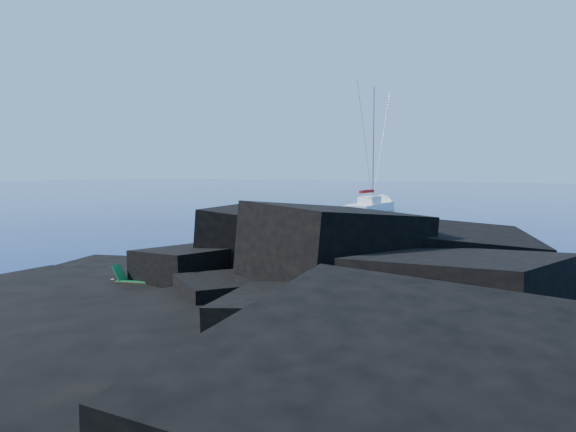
# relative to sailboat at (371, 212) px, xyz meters

# --- Properties ---
(headland) EXTENTS (24.00, 24.00, 3.60)m
(headland) POSITION_rel_sailboat_xyz_m (17.76, -41.62, 0.00)
(headland) COLOR black
(headland) RESTS_ON ground
(beach) EXTENTS (9.08, 6.86, 0.70)m
(beach) POSITION_rel_sailboat_xyz_m (9.26, -44.12, 0.00)
(beach) COLOR black
(beach) RESTS_ON ground
(surf_foam) EXTENTS (10.00, 8.00, 0.06)m
(surf_foam) POSITION_rel_sailboat_xyz_m (9.76, -39.62, 0.00)
(surf_foam) COLOR white
(surf_foam) RESTS_ON ground
(sailboat) EXTENTS (4.32, 13.34, 13.73)m
(sailboat) POSITION_rel_sailboat_xyz_m (0.00, 0.00, 0.00)
(sailboat) COLOR white
(sailboat) RESTS_ON ground
(deck_chair) EXTENTS (1.52, 1.04, 0.96)m
(deck_chair) POSITION_rel_sailboat_xyz_m (11.58, -42.99, 0.83)
(deck_chair) COLOR #1C7E3E
(deck_chair) RESTS_ON beach
(towel) EXTENTS (2.31, 1.66, 0.06)m
(towel) POSITION_rel_sailboat_xyz_m (10.04, -43.26, 0.38)
(towel) COLOR white
(towel) RESTS_ON beach
(sunbather) EXTENTS (1.96, 1.11, 0.26)m
(sunbather) POSITION_rel_sailboat_xyz_m (10.04, -43.26, 0.53)
(sunbather) COLOR #AF7A5C
(sunbather) RESTS_ON towel
(marker_cone) EXTENTS (0.47, 0.47, 0.63)m
(marker_cone) POSITION_rel_sailboat_xyz_m (10.87, -42.56, 0.67)
(marker_cone) COLOR #EF460C
(marker_cone) RESTS_ON beach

